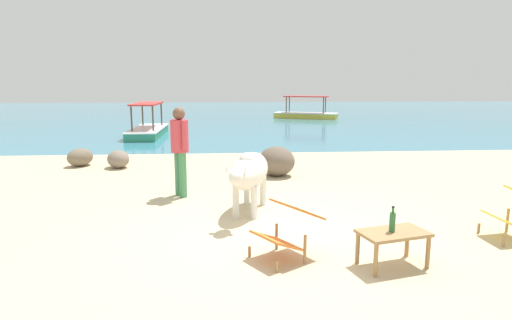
% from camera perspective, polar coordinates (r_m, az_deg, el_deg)
% --- Properties ---
extents(sand_beach, '(18.00, 14.00, 0.04)m').
position_cam_1_polar(sand_beach, '(6.00, 3.08, -10.09)').
color(sand_beach, '#CCB78E').
rests_on(sand_beach, ground).
extents(water_surface, '(60.00, 36.00, 0.03)m').
position_cam_1_polar(water_surface, '(27.67, -2.70, 5.86)').
color(water_surface, teal).
rests_on(water_surface, ground).
extents(cow, '(0.88, 1.79, 1.00)m').
position_cam_1_polar(cow, '(6.88, -0.87, -1.56)').
color(cow, silver).
rests_on(cow, sand_beach).
extents(low_bench_table, '(0.85, 0.62, 0.41)m').
position_cam_1_polar(low_bench_table, '(5.18, 17.60, -9.65)').
color(low_bench_table, '#A37A4C').
rests_on(low_bench_table, sand_beach).
extents(bottle, '(0.07, 0.07, 0.30)m').
position_cam_1_polar(bottle, '(5.11, 17.51, -7.73)').
color(bottle, '#2D6B38').
rests_on(bottle, low_bench_table).
extents(deck_chair_near, '(0.93, 0.86, 0.68)m').
position_cam_1_polar(deck_chair_near, '(5.18, 4.12, -8.70)').
color(deck_chair_near, '#A37A4C').
rests_on(deck_chair_near, sand_beach).
extents(person_standing, '(0.32, 0.45, 1.62)m').
position_cam_1_polar(person_standing, '(7.91, -10.00, 1.96)').
color(person_standing, '#428956').
rests_on(person_standing, sand_beach).
extents(shore_rock_large, '(0.72, 0.81, 0.43)m').
position_cam_1_polar(shore_rock_large, '(11.05, -17.68, 0.12)').
color(shore_rock_large, gray).
rests_on(shore_rock_large, sand_beach).
extents(shore_rock_medium, '(0.79, 0.85, 0.45)m').
position_cam_1_polar(shore_rock_medium, '(11.61, -22.15, 0.35)').
color(shore_rock_medium, '#756651').
rests_on(shore_rock_medium, sand_beach).
extents(shore_rock_small, '(1.08, 1.12, 0.65)m').
position_cam_1_polar(shore_rock_small, '(9.65, 2.72, -0.15)').
color(shore_rock_small, '#6B5B4C').
rests_on(shore_rock_small, sand_beach).
extents(boat_green, '(1.16, 3.67, 1.29)m').
position_cam_1_polar(boat_green, '(17.48, -14.04, 3.97)').
color(boat_green, '#338E66').
rests_on(boat_green, water_surface).
extents(boat_yellow, '(3.84, 2.44, 1.29)m').
position_cam_1_polar(boat_yellow, '(25.60, 6.57, 6.11)').
color(boat_yellow, gold).
rests_on(boat_yellow, water_surface).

